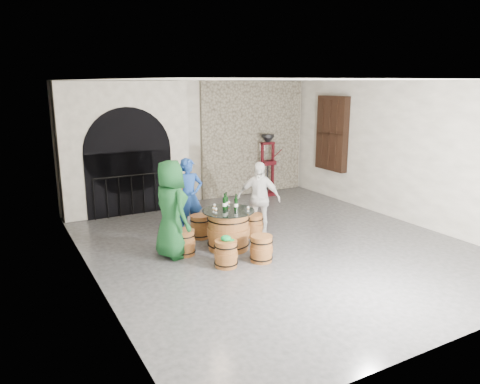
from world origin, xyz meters
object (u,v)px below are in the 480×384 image
person_blue (189,197)px  person_white (259,198)px  wine_bottle_center (236,204)px  corking_press (268,160)px  barrel_stool_right (253,225)px  wine_bottle_left (225,203)px  person_green (171,209)px  barrel_stool_near_left (226,254)px  side_barrel (178,197)px  barrel_stool_far (200,227)px  barrel_table (228,230)px  barrel_stool_near_right (261,249)px  barrel_stool_left (184,243)px  wine_bottle_right (226,202)px

person_blue → person_white: (1.28, -0.72, -0.03)m
person_white → wine_bottle_center: (-0.84, -0.55, 0.12)m
wine_bottle_center → corking_press: bearing=49.7°
corking_press → barrel_stool_right: bearing=-131.0°
person_blue → wine_bottle_left: bearing=-72.4°
person_green → person_blue: person_green is taller
barrel_stool_near_left → person_blue: 2.05m
barrel_stool_right → side_barrel: size_ratio=0.76×
barrel_stool_right → side_barrel: (-0.61, 2.72, 0.07)m
barrel_stool_far → side_barrel: 2.29m
barrel_table → barrel_stool_near_right: 0.89m
barrel_stool_left → person_green: person_green is taller
barrel_stool_near_left → barrel_table: bearing=59.6°
wine_bottle_center → side_barrel: size_ratio=0.51×
corking_press → wine_bottle_center: bearing=-134.3°
barrel_stool_right → person_green: bearing=-172.8°
barrel_stool_near_right → wine_bottle_center: bearing=96.3°
barrel_stool_far → barrel_stool_near_left: (-0.23, -1.62, 0.00)m
wine_bottle_left → corking_press: bearing=46.8°
barrel_stool_near_left → side_barrel: size_ratio=0.76×
barrel_stool_near_right → wine_bottle_center: (-0.09, 0.79, 0.67)m
barrel_stool_far → person_blue: 0.68m
wine_bottle_right → wine_bottle_left: bearing=-136.1°
barrel_stool_far → barrel_stool_left: bearing=-131.8°
barrel_table → person_white: person_white is taller
person_white → corking_press: size_ratio=0.90×
barrel_stool_right → corking_press: 3.70m
barrel_stool_right → corking_press: size_ratio=0.28×
barrel_stool_right → wine_bottle_right: size_ratio=1.49×
wine_bottle_center → wine_bottle_right: 0.23m
barrel_table → person_blue: size_ratio=0.62×
barrel_stool_left → barrel_stool_far: bearing=48.2°
barrel_stool_far → wine_bottle_left: size_ratio=1.49×
person_green → barrel_stool_left: bearing=-108.3°
barrel_stool_right → person_white: person_white is taller
wine_bottle_right → barrel_table: bearing=-101.2°
barrel_stool_near_left → person_green: bearing=125.5°
barrel_stool_near_right → side_barrel: bearing=90.5°
barrel_stool_near_left → side_barrel: (0.63, 3.87, 0.07)m
wine_bottle_left → barrel_stool_right: bearing=20.6°
barrel_table → wine_bottle_left: 0.53m
barrel_stool_right → barrel_stool_far: bearing=155.4°
barrel_table → barrel_stool_near_right: barrel_table is taller
wine_bottle_center → barrel_stool_left: bearing=169.6°
barrel_stool_left → side_barrel: size_ratio=0.76×
barrel_stool_near_left → barrel_stool_left: bearing=115.8°
barrel_table → wine_bottle_left: bearing=116.7°
person_white → corking_press: 3.44m
side_barrel → barrel_stool_far: bearing=-100.1°
person_green → person_blue: 1.32m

